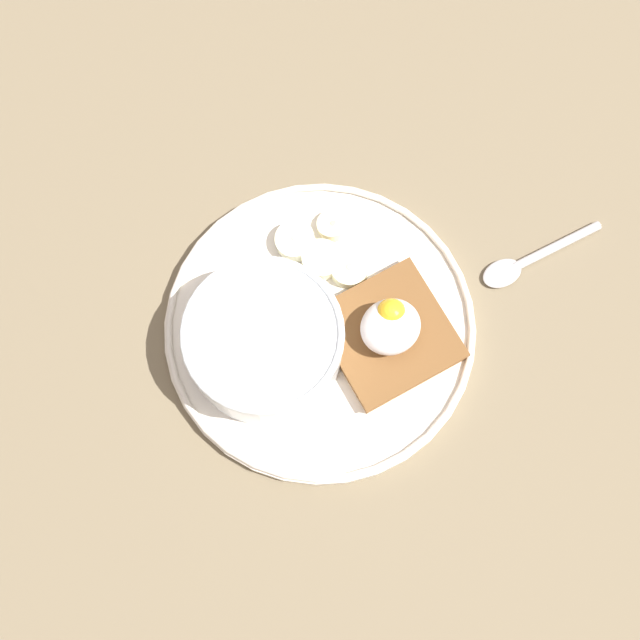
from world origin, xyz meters
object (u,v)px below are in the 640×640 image
object	(u,v)px
poached_egg	(391,325)
banana_slice_right	(349,269)
oatmeal_bowl	(264,341)
toast_slice	(388,335)
spoon	(527,261)
banana_slice_back	(295,241)
banana_slice_front	(321,260)
banana_slice_left	(333,225)

from	to	relation	value
poached_egg	banana_slice_right	bearing A→B (deg)	86.82
oatmeal_bowl	toast_slice	xyz separation A→B (cm)	(9.23, -4.54, -1.92)
oatmeal_bowl	banana_slice_right	xyz separation A→B (cm)	(9.67, 2.17, -2.21)
oatmeal_bowl	spoon	distance (cm)	24.26
spoon	banana_slice_back	bearing A→B (deg)	144.19
banana_slice_front	banana_slice_left	bearing A→B (deg)	40.16
banana_slice_front	toast_slice	bearing A→B (deg)	-82.45
banana_slice_right	spoon	distance (cm)	15.64
banana_slice_left	spoon	world-z (taller)	banana_slice_left
oatmeal_bowl	banana_slice_right	size ratio (longest dim) A/B	3.08
toast_slice	poached_egg	bearing A→B (deg)	57.40
toast_slice	banana_slice_back	world-z (taller)	same
poached_egg	spoon	size ratio (longest dim) A/B	0.43
banana_slice_front	spoon	size ratio (longest dim) A/B	0.41
oatmeal_bowl	spoon	size ratio (longest dim) A/B	1.11
banana_slice_front	banana_slice_right	size ratio (longest dim) A/B	1.13
banana_slice_front	spoon	bearing A→B (deg)	-30.92
banana_slice_front	banana_slice_left	distance (cm)	3.36
banana_slice_left	banana_slice_back	size ratio (longest dim) A/B	0.77
banana_slice_left	banana_slice_back	distance (cm)	3.60
banana_slice_front	spoon	distance (cm)	17.99
banana_slice_left	banana_slice_back	bearing A→B (deg)	172.85
banana_slice_left	banana_slice_front	bearing A→B (deg)	-139.84
toast_slice	banana_slice_left	distance (cm)	10.94
banana_slice_left	oatmeal_bowl	bearing A→B (deg)	-149.37
spoon	toast_slice	bearing A→B (deg)	177.80
banana_slice_right	spoon	xyz separation A→B (cm)	(13.81, -7.25, -1.17)
oatmeal_bowl	banana_slice_left	distance (cm)	12.56
toast_slice	oatmeal_bowl	bearing A→B (deg)	153.82
toast_slice	banana_slice_front	distance (cm)	8.75
toast_slice	banana_slice_left	bearing A→B (deg)	82.55
poached_egg	banana_slice_back	xyz separation A→B (cm)	(-2.23, 11.17, -2.57)
banana_slice_right	oatmeal_bowl	bearing A→B (deg)	-167.35
poached_egg	banana_slice_front	xyz separation A→B (cm)	(-1.22, 8.56, -2.69)
toast_slice	banana_slice_back	distance (cm)	11.49
toast_slice	banana_slice_right	distance (cm)	6.73
banana_slice_back	banana_slice_right	size ratio (longest dim) A/B	1.12
poached_egg	banana_slice_left	size ratio (longest dim) A/B	1.37
toast_slice	banana_slice_front	size ratio (longest dim) A/B	2.15
banana_slice_left	banana_slice_right	size ratio (longest dim) A/B	0.86
spoon	banana_slice_front	bearing A→B (deg)	149.08
banana_slice_right	toast_slice	bearing A→B (deg)	-93.76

